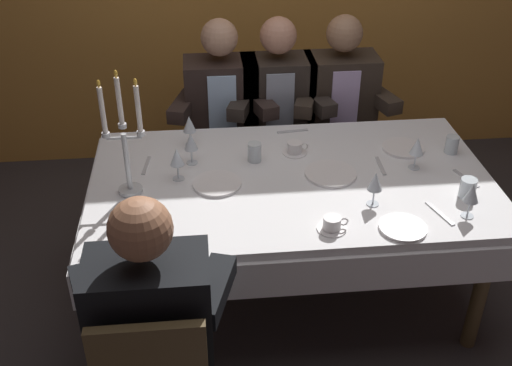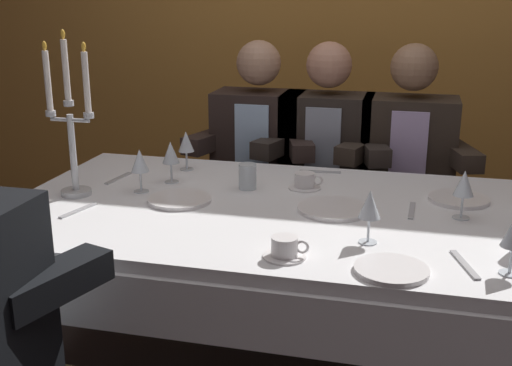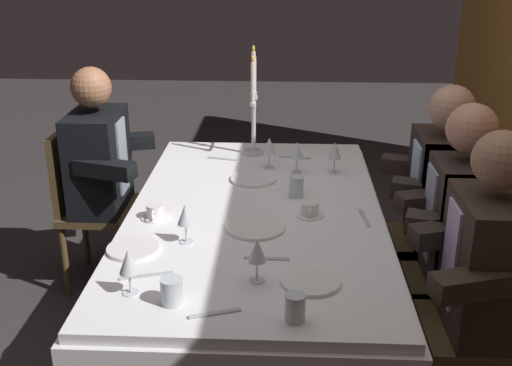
% 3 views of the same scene
% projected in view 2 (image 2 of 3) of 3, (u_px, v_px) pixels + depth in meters
% --- Properties ---
extents(back_wall, '(6.00, 0.12, 2.70)m').
position_uv_depth(back_wall, '(342.00, 11.00, 3.58)').
color(back_wall, '#C68538').
rests_on(back_wall, ground_plane).
extents(dining_table, '(1.94, 1.14, 0.74)m').
position_uv_depth(dining_table, '(279.00, 239.00, 2.25)').
color(dining_table, white).
rests_on(dining_table, ground_plane).
extents(candelabra, '(0.19, 0.11, 0.59)m').
position_uv_depth(candelabra, '(71.00, 130.00, 2.28)').
color(candelabra, silver).
rests_on(candelabra, dining_table).
extents(dinner_plate_0, '(0.21, 0.21, 0.01)m').
position_uv_depth(dinner_plate_0, '(459.00, 199.00, 2.28)').
color(dinner_plate_0, white).
rests_on(dinner_plate_0, dining_table).
extents(dinner_plate_1, '(0.25, 0.25, 0.01)m').
position_uv_depth(dinner_plate_1, '(333.00, 209.00, 2.18)').
color(dinner_plate_1, white).
rests_on(dinner_plate_1, dining_table).
extents(dinner_plate_2, '(0.20, 0.20, 0.01)m').
position_uv_depth(dinner_plate_2, '(391.00, 270.00, 1.71)').
color(dinner_plate_2, white).
rests_on(dinner_plate_2, dining_table).
extents(dinner_plate_3, '(0.23, 0.23, 0.01)m').
position_uv_depth(dinner_plate_3, '(180.00, 199.00, 2.28)').
color(dinner_plate_3, white).
rests_on(dinner_plate_3, dining_table).
extents(wine_glass_0, '(0.07, 0.07, 0.16)m').
position_uv_depth(wine_glass_0, '(171.00, 154.00, 2.47)').
color(wine_glass_0, silver).
rests_on(wine_glass_0, dining_table).
extents(wine_glass_1, '(0.07, 0.07, 0.16)m').
position_uv_depth(wine_glass_1, '(370.00, 206.00, 1.87)').
color(wine_glass_1, silver).
rests_on(wine_glass_1, dining_table).
extents(wine_glass_2, '(0.07, 0.07, 0.16)m').
position_uv_depth(wine_glass_2, '(464.00, 185.00, 2.08)').
color(wine_glass_2, silver).
rests_on(wine_glass_2, dining_table).
extents(wine_glass_4, '(0.07, 0.07, 0.16)m').
position_uv_depth(wine_glass_4, '(186.00, 143.00, 2.64)').
color(wine_glass_4, silver).
rests_on(wine_glass_4, dining_table).
extents(wine_glass_5, '(0.07, 0.07, 0.16)m').
position_uv_depth(wine_glass_5, '(140.00, 162.00, 2.35)').
color(wine_glass_5, silver).
rests_on(wine_glass_5, dining_table).
extents(water_tumbler_2, '(0.07, 0.07, 0.10)m').
position_uv_depth(water_tumbler_2, '(248.00, 176.00, 2.41)').
color(water_tumbler_2, silver).
rests_on(water_tumbler_2, dining_table).
extents(coffee_cup_0, '(0.13, 0.12, 0.06)m').
position_uv_depth(coffee_cup_0, '(285.00, 248.00, 1.79)').
color(coffee_cup_0, white).
rests_on(coffee_cup_0, dining_table).
extents(coffee_cup_1, '(0.13, 0.12, 0.06)m').
position_uv_depth(coffee_cup_1, '(305.00, 182.00, 2.42)').
color(coffee_cup_1, white).
rests_on(coffee_cup_1, dining_table).
extents(knife_0, '(0.07, 0.19, 0.01)m').
position_uv_depth(knife_0, '(465.00, 264.00, 1.75)').
color(knife_0, '#B7B7BC').
rests_on(knife_0, dining_table).
extents(fork_2, '(0.06, 0.17, 0.01)m').
position_uv_depth(fork_2, '(78.00, 210.00, 2.17)').
color(fork_2, '#B7B7BC').
rests_on(fork_2, dining_table).
extents(fork_3, '(0.02, 0.17, 0.01)m').
position_uv_depth(fork_3, '(412.00, 211.00, 2.17)').
color(fork_3, '#B7B7BC').
rests_on(fork_3, dining_table).
extents(spoon_4, '(0.17, 0.04, 0.01)m').
position_uv_depth(spoon_4, '(320.00, 172.00, 2.64)').
color(spoon_4, '#B7B7BC').
rests_on(spoon_4, dining_table).
extents(spoon_5, '(0.04, 0.17, 0.01)m').
position_uv_depth(spoon_5, '(118.00, 178.00, 2.55)').
color(spoon_5, '#B7B7BC').
rests_on(spoon_5, dining_table).
extents(seated_diner_1, '(0.63, 0.48, 1.24)m').
position_uv_depth(seated_diner_1, '(259.00, 146.00, 3.11)').
color(seated_diner_1, brown).
rests_on(seated_diner_1, ground_plane).
extents(seated_diner_2, '(0.63, 0.48, 1.24)m').
position_uv_depth(seated_diner_2, '(326.00, 150.00, 3.03)').
color(seated_diner_2, brown).
rests_on(seated_diner_2, ground_plane).
extents(seated_diner_3, '(0.63, 0.48, 1.24)m').
position_uv_depth(seated_diner_3, '(408.00, 154.00, 2.94)').
color(seated_diner_3, brown).
rests_on(seated_diner_3, ground_plane).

